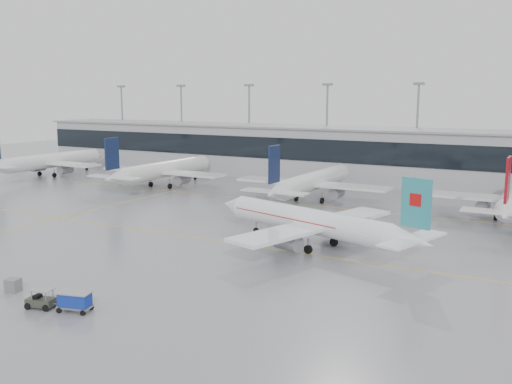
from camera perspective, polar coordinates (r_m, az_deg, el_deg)
The scene contains 15 objects.
ground at distance 78.92m, azimuth -4.23°, elevation -4.87°, with size 320.00×320.00×0.00m, color gray.
taxi_line_main at distance 78.92m, azimuth -4.23°, elevation -4.86°, with size 120.00×0.25×0.01m, color gold.
taxi_line_north at distance 104.69m, azimuth 4.77°, elevation -1.24°, with size 120.00×0.25×0.01m, color gold.
taxi_line_cross at distance 108.55m, azimuth -13.21°, elevation -1.08°, with size 0.25×60.00×0.01m, color gold.
terminal at distance 133.38m, azimuth 10.46°, elevation 3.59°, with size 180.00×15.00×12.00m, color #A1A1A5.
terminal_glass at distance 126.13m, azimuth 9.39°, elevation 3.96°, with size 180.00×0.20×5.00m, color black.
terminal_roof at distance 132.89m, azimuth 10.55°, elevation 6.25°, with size 182.00×16.00×0.40m, color gray.
light_masts at distance 138.52m, azimuth 11.35°, elevation 6.83°, with size 156.40×1.00×22.60m.
air_canada_jet at distance 74.58m, azimuth 5.88°, elevation -3.06°, with size 34.30×27.62×10.81m.
parked_jet_a at distance 149.34m, azimuth -19.91°, elevation 2.92°, with size 29.64×36.96×11.72m.
parked_jet_b at distance 125.27m, azimuth -9.26°, elevation 2.18°, with size 29.64×36.96×11.72m.
parked_jet_c at distance 107.40m, azimuth 5.60°, elevation 1.03°, with size 29.64×36.96×11.72m.
baggage_tug at distance 58.15m, azimuth -20.72°, elevation -10.18°, with size 3.92×2.20×1.86m.
baggage_cart at distance 56.11m, azimuth -17.67°, elevation -10.26°, with size 3.35×2.40×1.87m.
gse_unit at distance 63.86m, azimuth -23.11°, elevation -8.56°, with size 1.31×1.21×1.31m, color slate.
Camera 1 is at (41.91, -63.87, 19.80)m, focal length 40.00 mm.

